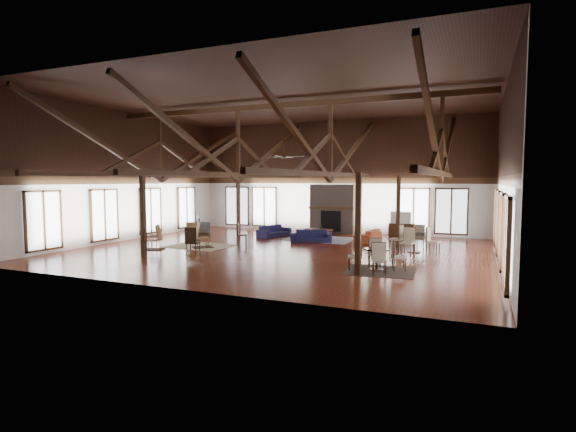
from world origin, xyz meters
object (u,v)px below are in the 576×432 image
at_px(armchair, 198,229).
at_px(cafe_table_far, 414,239).
at_px(sofa_navy_left, 274,231).
at_px(coffee_table, 319,230).
at_px(sofa_orange, 368,235).
at_px(cafe_table_near, 377,255).
at_px(tv_console, 402,230).
at_px(sofa_navy_front, 311,236).

height_order(armchair, cafe_table_far, cafe_table_far).
relative_size(sofa_navy_left, coffee_table, 1.33).
bearing_deg(sofa_navy_left, sofa_orange, -73.04).
relative_size(cafe_table_near, cafe_table_far, 0.92).
distance_m(cafe_table_far, tv_console, 5.30).
xyz_separation_m(sofa_navy_left, tv_console, (5.87, 2.79, 0.04)).
xyz_separation_m(cafe_table_near, tv_console, (-0.70, 9.26, -0.16)).
height_order(sofa_navy_front, cafe_table_far, cafe_table_far).
height_order(sofa_orange, coffee_table, sofa_orange).
bearing_deg(sofa_navy_left, coffee_table, -74.70).
xyz_separation_m(sofa_navy_front, cafe_table_near, (4.14, -5.28, 0.20)).
relative_size(sofa_navy_left, sofa_orange, 1.00).
height_order(cafe_table_near, tv_console, cafe_table_near).
distance_m(coffee_table, armchair, 6.35).
bearing_deg(cafe_table_far, coffee_table, 154.39).
bearing_deg(cafe_table_near, cafe_table_far, 81.80).
height_order(sofa_navy_left, sofa_orange, sofa_orange).
distance_m(cafe_table_near, tv_console, 9.29).
bearing_deg(cafe_table_far, sofa_orange, 135.32).
xyz_separation_m(sofa_navy_left, cafe_table_far, (7.16, -2.34, 0.24)).
distance_m(coffee_table, cafe_table_far, 5.28).
distance_m(sofa_orange, armchair, 8.71).
bearing_deg(tv_console, coffee_table, -140.51).
bearing_deg(sofa_navy_front, coffee_table, 72.96).
bearing_deg(armchair, cafe_table_near, -115.86).
xyz_separation_m(sofa_navy_front, sofa_navy_left, (-2.43, 1.19, 0.00)).
bearing_deg(cafe_table_far, tv_console, 104.16).
height_order(sofa_navy_left, cafe_table_near, cafe_table_near).
height_order(sofa_navy_front, cafe_table_near, cafe_table_near).
relative_size(sofa_orange, tv_console, 1.50).
bearing_deg(cafe_table_near, sofa_navy_left, 135.43).
xyz_separation_m(sofa_navy_front, sofa_orange, (2.34, 1.20, 0.00)).
bearing_deg(tv_console, armchair, -159.03).
relative_size(armchair, tv_console, 0.77).
xyz_separation_m(coffee_table, armchair, (-6.29, -0.88, -0.11)).
xyz_separation_m(sofa_orange, tv_console, (1.09, 2.78, 0.04)).
distance_m(armchair, cafe_table_near, 11.83).
bearing_deg(sofa_navy_left, cafe_table_far, -91.35).
xyz_separation_m(sofa_orange, cafe_table_far, (2.39, -2.36, 0.24)).
distance_m(sofa_navy_front, sofa_orange, 2.64).
height_order(armchair, tv_console, same).
xyz_separation_m(sofa_orange, coffee_table, (-2.37, -0.08, 0.15)).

